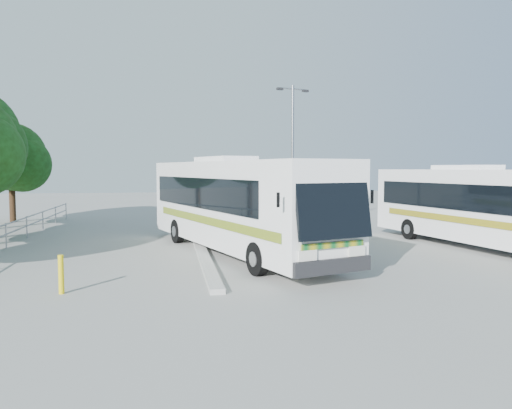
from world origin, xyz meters
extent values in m
plane|color=gray|center=(0.00, 0.00, 0.00)|extent=(100.00, 100.00, 0.00)
cube|color=#B2B2AD|center=(-2.30, 2.00, 0.07)|extent=(0.40, 16.00, 0.15)
cylinder|color=gray|center=(-10.00, 4.00, 0.95)|extent=(0.06, 22.00, 0.06)
cylinder|color=gray|center=(-10.00, 4.00, 0.55)|extent=(0.06, 22.00, 0.06)
cylinder|color=gray|center=(-10.00, 14.00, 0.50)|extent=(0.06, 0.06, 1.00)
cylinder|color=#382314|center=(-12.70, 13.30, 1.39)|extent=(0.36, 0.36, 2.77)
sphere|color=black|center=(-12.70, 13.30, 3.91)|extent=(4.03, 4.03, 4.03)
sphere|color=black|center=(-11.94, 12.80, 3.46)|extent=(3.28, 3.28, 3.28)
sphere|color=black|center=(-13.33, 13.93, 4.41)|extent=(3.02, 3.02, 3.02)
cube|color=white|center=(-1.00, 0.24, 1.91)|extent=(6.12, 12.43, 3.11)
cube|color=black|center=(0.85, -5.62, 2.29)|extent=(2.38, 1.15, 1.98)
cube|color=black|center=(-2.42, 0.43, 2.29)|extent=(3.00, 9.35, 1.12)
cube|color=black|center=(0.05, 1.21, 2.29)|extent=(3.00, 9.35, 1.12)
cube|color=#0C5A25|center=(-2.15, -0.45, 1.33)|extent=(3.23, 10.12, 0.29)
cylinder|color=black|center=(-0.90, -3.90, 0.51)|extent=(0.60, 1.06, 1.02)
cylinder|color=black|center=(1.30, -3.21, 0.51)|extent=(0.60, 1.06, 1.02)
cylinder|color=black|center=(-3.14, 3.19, 0.51)|extent=(0.60, 1.06, 1.02)
cylinder|color=black|center=(-0.95, 3.89, 0.51)|extent=(0.60, 1.06, 1.02)
cube|color=white|center=(8.81, -0.46, 1.74)|extent=(4.15, 11.39, 2.84)
cube|color=black|center=(7.55, -0.11, 2.09)|extent=(1.53, 8.81, 1.02)
cube|color=black|center=(9.88, 0.28, 2.09)|extent=(1.53, 8.81, 1.02)
cube|color=#0D6115|center=(7.68, -0.94, 1.21)|extent=(1.64, 9.54, 0.26)
cylinder|color=black|center=(7.24, 2.48, 0.47)|extent=(0.43, 0.96, 0.93)
cylinder|color=black|center=(9.32, 2.83, 0.47)|extent=(0.43, 0.96, 0.93)
cylinder|color=gray|center=(2.62, 5.93, 3.66)|extent=(0.18, 0.18, 7.32)
cylinder|color=gray|center=(2.62, 5.93, 7.14)|extent=(1.43, 0.49, 0.07)
cube|color=black|center=(1.92, 5.72, 7.10)|extent=(0.35, 0.25, 0.11)
cube|color=black|center=(3.32, 6.14, 7.10)|extent=(0.35, 0.25, 0.11)
cylinder|color=#DABF0C|center=(-6.23, -5.18, 0.50)|extent=(0.15, 0.15, 1.01)
camera|label=1|loc=(-3.49, -18.42, 3.20)|focal=35.00mm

